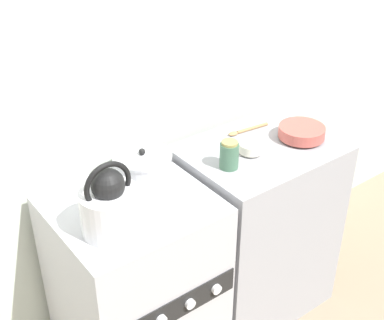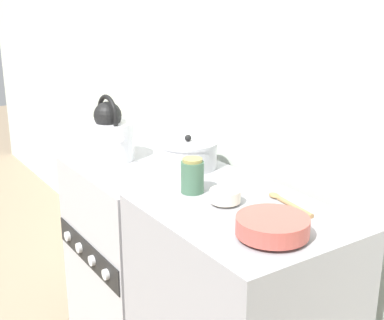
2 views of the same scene
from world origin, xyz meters
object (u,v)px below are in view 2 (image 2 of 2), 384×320
object	(u,v)px
stove	(148,258)
kettle	(109,135)
small_ceramic_bowl	(225,196)
storage_jar	(192,176)
cooking_pot	(188,154)
enamel_bowl	(272,226)

from	to	relation	value
stove	kettle	world-z (taller)	kettle
small_ceramic_bowl	storage_jar	xyz separation A→B (m)	(-0.15, -0.03, 0.03)
kettle	cooking_pot	world-z (taller)	kettle
stove	cooking_pot	distance (m)	0.55
stove	small_ceramic_bowl	distance (m)	0.79
kettle	storage_jar	distance (m)	0.59
kettle	storage_jar	xyz separation A→B (m)	(0.59, 0.04, -0.02)
enamel_bowl	kettle	bearing A→B (deg)	-178.16
cooking_pot	enamel_bowl	distance (m)	0.77
stove	enamel_bowl	bearing A→B (deg)	-4.50
enamel_bowl	storage_jar	bearing A→B (deg)	178.68
kettle	enamel_bowl	world-z (taller)	kettle
stove	storage_jar	size ratio (longest dim) A/B	7.28
kettle	cooking_pot	xyz separation A→B (m)	(0.28, 0.23, -0.05)
stove	small_ceramic_bowl	size ratio (longest dim) A/B	8.76
stove	storage_jar	distance (m)	0.71
stove	small_ceramic_bowl	bearing A→B (deg)	-2.74
storage_jar	small_ceramic_bowl	bearing A→B (deg)	11.42
small_ceramic_bowl	storage_jar	size ratio (longest dim) A/B	0.83
enamel_bowl	storage_jar	world-z (taller)	storage_jar
storage_jar	stove	bearing A→B (deg)	172.49
enamel_bowl	small_ceramic_bowl	distance (m)	0.28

